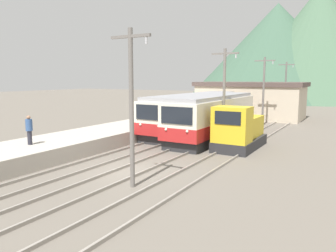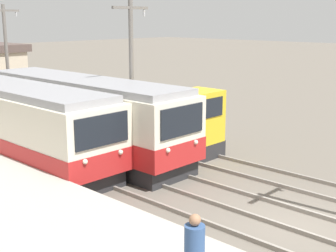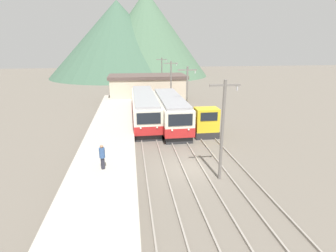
% 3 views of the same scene
% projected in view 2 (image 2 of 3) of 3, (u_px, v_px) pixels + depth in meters
% --- Properties ---
extents(ground_plane, '(200.00, 200.00, 0.00)m').
position_uv_depth(ground_plane, '(297.00, 225.00, 14.10)').
color(ground_plane, '#665E54').
extents(track_center, '(1.54, 60.00, 0.14)m').
position_uv_depth(track_center, '(301.00, 220.00, 14.23)').
color(track_center, gray).
rests_on(track_center, ground).
extents(commuter_train_left, '(2.84, 14.54, 3.41)m').
position_uv_depth(commuter_train_left, '(0.00, 122.00, 20.70)').
color(commuter_train_left, '#28282B').
rests_on(commuter_train_left, ground).
extents(commuter_train_center, '(2.84, 12.24, 3.47)m').
position_uv_depth(commuter_train_center, '(82.00, 119.00, 21.17)').
color(commuter_train_center, '#28282B').
rests_on(commuter_train_center, ground).
extents(shunting_locomotive, '(2.40, 5.19, 3.00)m').
position_uv_depth(shunting_locomotive, '(171.00, 126.00, 21.59)').
color(shunting_locomotive, '#28282B').
rests_on(shunting_locomotive, ground).
extents(catenary_mast_mid, '(2.00, 0.20, 6.86)m').
position_uv_depth(catenary_mast_mid, '(132.00, 72.00, 20.60)').
color(catenary_mast_mid, slate).
rests_on(catenary_mast_mid, ground).
extents(catenary_mast_far, '(2.00, 0.20, 6.86)m').
position_uv_depth(catenary_mast_far, '(7.00, 58.00, 27.97)').
color(catenary_mast_far, slate).
rests_on(catenary_mast_far, ground).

